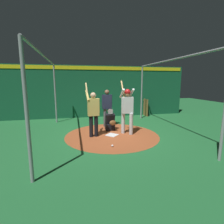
{
  "coord_description": "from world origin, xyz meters",
  "views": [
    {
      "loc": [
        6.54,
        -1.45,
        2.13
      ],
      "look_at": [
        0.0,
        0.0,
        0.95
      ],
      "focal_mm": 27.7,
      "sensor_mm": 36.0,
      "label": 1
    }
  ],
  "objects_px": {
    "baseball_1": "(112,146)",
    "umpire": "(107,106)",
    "visitor": "(93,111)",
    "home_plate": "(112,135)",
    "baseball_0": "(105,128)",
    "catcher": "(110,122)",
    "bat_rack": "(145,108)",
    "batter": "(127,107)"
  },
  "relations": [
    {
      "from": "baseball_1",
      "to": "umpire",
      "type": "bearing_deg",
      "value": 172.76
    },
    {
      "from": "umpire",
      "to": "visitor",
      "type": "relative_size",
      "value": 0.84
    },
    {
      "from": "umpire",
      "to": "visitor",
      "type": "xyz_separation_m",
      "value": [
        1.44,
        -0.82,
        0.01
      ]
    },
    {
      "from": "home_plate",
      "to": "baseball_0",
      "type": "xyz_separation_m",
      "value": [
        -1.03,
        -0.08,
        0.03
      ]
    },
    {
      "from": "baseball_1",
      "to": "catcher",
      "type": "bearing_deg",
      "value": 170.22
    },
    {
      "from": "baseball_1",
      "to": "bat_rack",
      "type": "bearing_deg",
      "value": 146.65
    },
    {
      "from": "home_plate",
      "to": "batter",
      "type": "bearing_deg",
      "value": 95.42
    },
    {
      "from": "bat_rack",
      "to": "baseball_1",
      "type": "bearing_deg",
      "value": -33.35
    },
    {
      "from": "home_plate",
      "to": "baseball_1",
      "type": "bearing_deg",
      "value": -12.0
    },
    {
      "from": "baseball_0",
      "to": "bat_rack",
      "type": "bearing_deg",
      "value": 130.81
    },
    {
      "from": "catcher",
      "to": "baseball_1",
      "type": "height_order",
      "value": "catcher"
    },
    {
      "from": "catcher",
      "to": "baseball_1",
      "type": "xyz_separation_m",
      "value": [
        1.99,
        -0.34,
        -0.33
      ]
    },
    {
      "from": "catcher",
      "to": "visitor",
      "type": "distance_m",
      "value": 1.27
    },
    {
      "from": "umpire",
      "to": "baseball_1",
      "type": "xyz_separation_m",
      "value": [
        2.68,
        -0.34,
        -0.95
      ]
    },
    {
      "from": "visitor",
      "to": "baseball_1",
      "type": "bearing_deg",
      "value": 15.74
    },
    {
      "from": "catcher",
      "to": "baseball_0",
      "type": "distance_m",
      "value": 0.47
    },
    {
      "from": "catcher",
      "to": "baseball_0",
      "type": "bearing_deg",
      "value": -151.02
    },
    {
      "from": "home_plate",
      "to": "batter",
      "type": "height_order",
      "value": "batter"
    },
    {
      "from": "umpire",
      "to": "home_plate",
      "type": "bearing_deg",
      "value": -3.04
    },
    {
      "from": "home_plate",
      "to": "baseball_1",
      "type": "distance_m",
      "value": 1.27
    },
    {
      "from": "home_plate",
      "to": "umpire",
      "type": "height_order",
      "value": "umpire"
    },
    {
      "from": "home_plate",
      "to": "visitor",
      "type": "xyz_separation_m",
      "value": [
        -0.0,
        -0.74,
        0.99
      ]
    },
    {
      "from": "batter",
      "to": "home_plate",
      "type": "bearing_deg",
      "value": -84.58
    },
    {
      "from": "baseball_0",
      "to": "visitor",
      "type": "bearing_deg",
      "value": -32.55
    },
    {
      "from": "umpire",
      "to": "baseball_1",
      "type": "distance_m",
      "value": 2.86
    },
    {
      "from": "batter",
      "to": "baseball_0",
      "type": "distance_m",
      "value": 1.63
    },
    {
      "from": "batter",
      "to": "bat_rack",
      "type": "distance_m",
      "value": 4.33
    },
    {
      "from": "visitor",
      "to": "bat_rack",
      "type": "xyz_separation_m",
      "value": [
        -3.66,
        3.7,
        -0.51
      ]
    },
    {
      "from": "visitor",
      "to": "baseball_1",
      "type": "height_order",
      "value": "visitor"
    },
    {
      "from": "umpire",
      "to": "batter",
      "type": "bearing_deg",
      "value": 22.33
    },
    {
      "from": "baseball_1",
      "to": "batter",
      "type": "bearing_deg",
      "value": 145.21
    },
    {
      "from": "umpire",
      "to": "baseball_0",
      "type": "relative_size",
      "value": 23.76
    },
    {
      "from": "batter",
      "to": "bat_rack",
      "type": "relative_size",
      "value": 2.07
    },
    {
      "from": "catcher",
      "to": "bat_rack",
      "type": "bearing_deg",
      "value": 135.29
    },
    {
      "from": "batter",
      "to": "umpire",
      "type": "bearing_deg",
      "value": -157.67
    },
    {
      "from": "baseball_0",
      "to": "baseball_1",
      "type": "bearing_deg",
      "value": -4.65
    },
    {
      "from": "catcher",
      "to": "umpire",
      "type": "height_order",
      "value": "umpire"
    },
    {
      "from": "batter",
      "to": "visitor",
      "type": "height_order",
      "value": "batter"
    },
    {
      "from": "batter",
      "to": "catcher",
      "type": "height_order",
      "value": "batter"
    },
    {
      "from": "bat_rack",
      "to": "baseball_1",
      "type": "relative_size",
      "value": 14.2
    },
    {
      "from": "baseball_0",
      "to": "home_plate",
      "type": "bearing_deg",
      "value": 4.37
    },
    {
      "from": "home_plate",
      "to": "baseball_0",
      "type": "bearing_deg",
      "value": -175.63
    }
  ]
}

